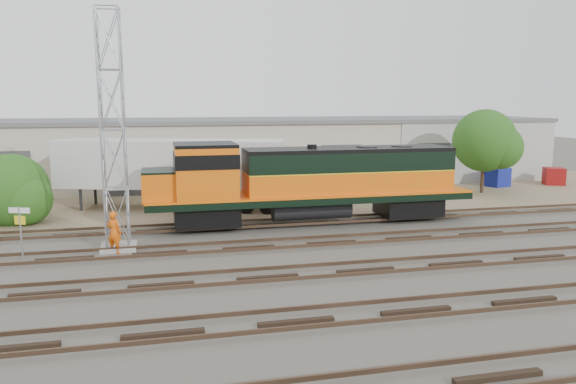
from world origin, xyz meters
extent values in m
plane|color=#47423A|center=(0.00, 0.00, 0.00)|extent=(140.00, 140.00, 0.00)
cube|color=#726047|center=(0.00, 15.00, 0.01)|extent=(80.00, 16.00, 0.02)
cube|color=#4C3828|center=(0.00, -11.25, 0.21)|extent=(80.00, 0.08, 0.14)
cube|color=black|center=(0.00, -7.50, 0.07)|extent=(80.00, 2.40, 0.14)
cube|color=#4C3828|center=(0.00, -8.25, 0.21)|extent=(80.00, 0.08, 0.14)
cube|color=#4C3828|center=(0.00, -6.75, 0.21)|extent=(80.00, 0.08, 0.14)
cube|color=black|center=(0.00, -3.00, 0.07)|extent=(80.00, 2.40, 0.14)
cube|color=#4C3828|center=(0.00, -3.75, 0.21)|extent=(80.00, 0.08, 0.14)
cube|color=#4C3828|center=(0.00, -2.25, 0.21)|extent=(80.00, 0.08, 0.14)
cube|color=black|center=(0.00, 1.50, 0.07)|extent=(80.00, 2.40, 0.14)
cube|color=#4C3828|center=(0.00, 0.75, 0.21)|extent=(80.00, 0.08, 0.14)
cube|color=#4C3828|center=(0.00, 2.25, 0.21)|extent=(80.00, 0.08, 0.14)
cube|color=black|center=(0.00, 6.00, 0.07)|extent=(80.00, 2.40, 0.14)
cube|color=#4C3828|center=(0.00, 5.25, 0.21)|extent=(80.00, 0.08, 0.14)
cube|color=#4C3828|center=(0.00, 6.75, 0.21)|extent=(80.00, 0.08, 0.14)
cube|color=#BFB59F|center=(0.00, 23.00, 2.50)|extent=(58.00, 10.00, 5.00)
cube|color=#59595B|center=(0.00, 23.00, 5.15)|extent=(58.40, 10.40, 0.30)
cube|color=#999993|center=(22.00, 17.95, 2.50)|extent=(14.00, 0.10, 5.00)
cube|color=#333335|center=(-14.00, 17.94, 1.70)|extent=(3.20, 0.12, 3.40)
cube|color=#333335|center=(-6.00, 17.94, 1.70)|extent=(3.20, 0.12, 3.40)
cube|color=#333335|center=(2.00, 17.94, 1.70)|extent=(3.20, 0.12, 3.40)
cube|color=#333335|center=(10.00, 17.94, 1.70)|extent=(3.20, 0.12, 3.40)
cube|color=#333335|center=(18.00, 17.94, 1.70)|extent=(3.20, 0.12, 3.40)
cube|color=black|center=(-1.52, 6.00, 0.81)|extent=(3.37, 2.52, 1.05)
cube|color=black|center=(10.05, 6.00, 0.81)|extent=(3.37, 2.52, 1.05)
cube|color=black|center=(4.27, 6.00, 1.52)|extent=(17.88, 3.16, 0.37)
cylinder|color=black|center=(4.27, 6.00, 0.86)|extent=(4.42, 1.16, 1.16)
cube|color=#DF5E0A|center=(6.37, 6.00, 2.33)|extent=(11.57, 2.73, 1.26)
cube|color=black|center=(6.37, 6.00, 3.49)|extent=(11.57, 2.73, 1.05)
cube|color=black|center=(6.37, 6.00, 4.12)|extent=(11.57, 2.73, 0.21)
cube|color=#DF5E0A|center=(-1.52, 6.00, 3.07)|extent=(3.16, 3.16, 2.73)
cube|color=black|center=(-1.52, 6.00, 4.52)|extent=(3.16, 3.16, 0.17)
cube|color=#DF5E0A|center=(-3.94, 6.00, 2.44)|extent=(1.68, 2.52, 1.47)
cube|color=gray|center=(-5.85, 2.95, 0.10)|extent=(1.59, 1.59, 0.20)
cylinder|color=gray|center=(-6.33, 3.44, 5.49)|extent=(0.08, 0.08, 10.58)
cylinder|color=gray|center=(-5.36, 3.44, 5.49)|extent=(0.08, 0.08, 10.58)
cylinder|color=gray|center=(-6.33, 2.47, 5.49)|extent=(0.08, 0.08, 10.58)
cylinder|color=gray|center=(-5.36, 2.47, 5.49)|extent=(0.08, 0.08, 10.58)
cylinder|color=gray|center=(-9.76, 1.99, 1.18)|extent=(0.07, 0.07, 2.35)
cube|color=white|center=(-9.76, 1.99, 2.19)|extent=(0.91, 0.39, 0.24)
cube|color=yellow|center=(-9.76, 1.99, 1.76)|extent=(0.46, 0.21, 0.37)
imported|color=#E2580C|center=(-5.97, 2.26, 0.96)|extent=(0.84, 0.76, 1.93)
cube|color=silver|center=(-3.13, 12.33, 2.90)|extent=(14.40, 7.02, 2.95)
cube|color=black|center=(2.18, 10.64, 0.55)|extent=(3.33, 3.40, 1.09)
cube|color=black|center=(-8.67, 12.95, 0.71)|extent=(0.16, 0.16, 1.42)
cube|color=black|center=(-8.01, 15.03, 0.71)|extent=(0.16, 0.16, 1.42)
cube|color=navy|center=(22.42, 15.95, 0.75)|extent=(1.96, 1.90, 1.50)
cube|color=maroon|center=(27.44, 15.65, 0.70)|extent=(1.92, 1.87, 1.40)
cylinder|color=#382619|center=(-11.96, 10.21, 0.19)|extent=(0.28, 0.28, 0.38)
sphere|color=#224914|center=(-11.96, 10.21, 1.83)|extent=(4.14, 4.14, 4.14)
sphere|color=#224914|center=(-11.13, 9.59, 1.41)|extent=(2.90, 2.90, 2.90)
cylinder|color=#382619|center=(19.47, 13.38, 1.14)|extent=(0.26, 0.26, 2.29)
sphere|color=#224914|center=(19.47, 13.38, 3.89)|extent=(4.58, 4.58, 4.58)
sphere|color=#224914|center=(20.39, 12.70, 3.43)|extent=(3.20, 3.20, 3.20)
camera|label=1|loc=(-4.00, -23.37, 6.81)|focal=35.00mm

